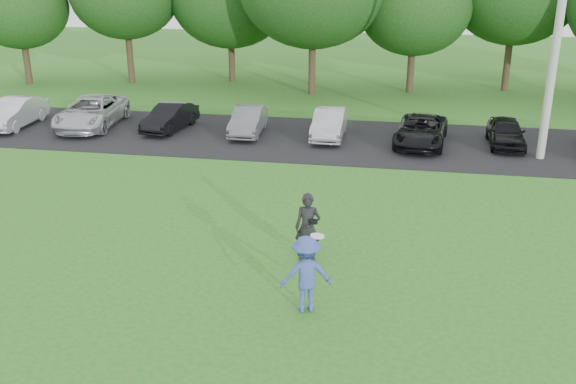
% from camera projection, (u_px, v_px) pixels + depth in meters
% --- Properties ---
extents(ground, '(100.00, 100.00, 0.00)m').
position_uv_depth(ground, '(258.00, 310.00, 13.09)').
color(ground, '#266B1E').
rests_on(ground, ground).
extents(parking_lot, '(32.00, 6.50, 0.03)m').
position_uv_depth(parking_lot, '(331.00, 140.00, 25.08)').
color(parking_lot, black).
rests_on(parking_lot, ground).
extents(utility_pole, '(0.28, 0.28, 10.79)m').
position_uv_depth(utility_pole, '(562.00, 1.00, 20.92)').
color(utility_pole, '#B0B0AB').
rests_on(utility_pole, ground).
extents(frisbee_player, '(1.19, 0.90, 1.83)m').
position_uv_depth(frisbee_player, '(306.00, 274.00, 12.83)').
color(frisbee_player, '#3A4DA4').
rests_on(frisbee_player, ground).
extents(camera_bystander, '(0.62, 0.45, 1.66)m').
position_uv_depth(camera_bystander, '(308.00, 228.00, 14.96)').
color(camera_bystander, black).
rests_on(camera_bystander, ground).
extents(parked_cars, '(28.17, 4.75, 1.25)m').
position_uv_depth(parked_cars, '(314.00, 124.00, 25.03)').
color(parked_cars, silver).
rests_on(parked_cars, parking_lot).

